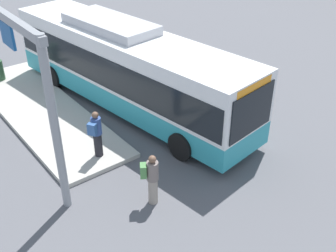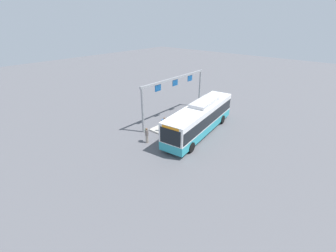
% 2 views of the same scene
% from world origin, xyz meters
% --- Properties ---
extents(ground_plane, '(120.00, 120.00, 0.00)m').
position_xyz_m(ground_plane, '(0.00, 0.00, 0.00)').
color(ground_plane, '#56565B').
extents(platform_curb, '(10.00, 2.80, 0.16)m').
position_xyz_m(platform_curb, '(-1.68, -3.13, 0.08)').
color(platform_curb, '#B2ADA3').
rests_on(platform_curb, ground).
extents(bus_main, '(12.05, 4.01, 3.46)m').
position_xyz_m(bus_main, '(-0.01, -0.00, 1.81)').
color(bus_main, teal).
rests_on(bus_main, ground).
extents(person_boarding, '(0.54, 0.60, 1.67)m').
position_xyz_m(person_boarding, '(5.39, -2.73, 0.89)').
color(person_boarding, gray).
rests_on(person_boarding, ground).
extents(person_waiting_near, '(0.54, 0.61, 1.67)m').
position_xyz_m(person_waiting_near, '(2.56, -2.90, 1.05)').
color(person_waiting_near, black).
rests_on(person_waiting_near, platform_curb).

